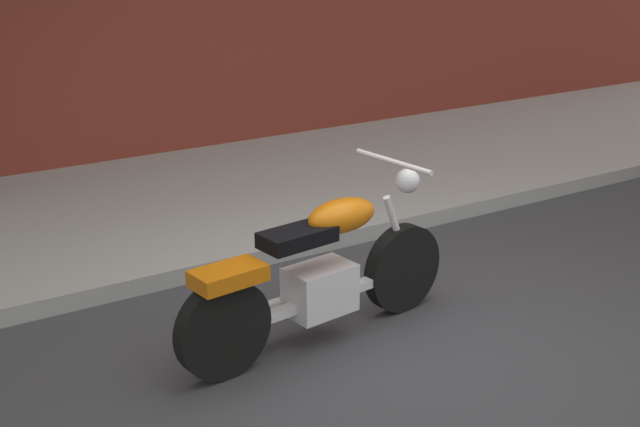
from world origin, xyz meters
TOP-DOWN VIEW (x-y plane):
  - ground_plane at (0.00, 0.00)m, footprint 60.00×60.00m
  - sidewalk at (0.00, 3.29)m, footprint 18.88×3.19m
  - motorcycle at (-0.43, 0.40)m, footprint 2.12×0.70m

SIDE VIEW (x-z plane):
  - ground_plane at x=0.00m, z-range 0.00..0.00m
  - sidewalk at x=0.00m, z-range 0.00..0.14m
  - motorcycle at x=-0.43m, z-range -0.10..1.03m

